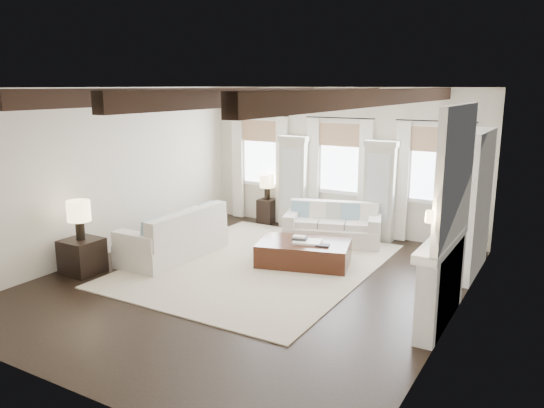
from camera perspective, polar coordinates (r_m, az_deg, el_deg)
The scene contains 16 objects.
ground at distance 9.05m, azimuth -2.32°, elevation -8.31°, with size 7.50×7.50×0.00m, color black.
room_shell at distance 8.97m, azimuth 4.71°, elevation 3.97°, with size 6.54×7.54×3.22m.
area_rug at distance 9.82m, azimuth -1.52°, elevation -6.53°, with size 3.96×4.96×0.02m, color #BCB096.
sofa_back at distance 11.15m, azimuth 6.54°, elevation -2.48°, with size 2.14×1.44×0.84m.
sofa_left at distance 10.32m, azimuth -10.27°, elevation -3.63°, with size 1.03×2.22×0.95m.
ottoman at distance 9.81m, azimuth 3.44°, elevation -5.30°, with size 1.64×1.03×0.43m, color black.
tray at distance 9.69m, azimuth 3.82°, elevation -4.07°, with size 0.50×0.38×0.04m, color white.
book_lower at distance 9.75m, azimuth 3.02°, elevation -3.72°, with size 0.26×0.20×0.04m, color #262628.
book_upper at distance 9.73m, azimuth 2.94°, elevation -3.53°, with size 0.22×0.17×0.03m, color beige.
book_loose at distance 9.52m, azimuth 5.45°, elevation -4.45°, with size 0.24×0.18×0.03m, color #262628.
side_table_front at distance 9.91m, azimuth -19.73°, elevation -5.31°, with size 0.61×0.61×0.61m, color black.
lamp_front at distance 9.71m, azimuth -20.06°, elevation -0.94°, with size 0.40×0.40×0.69m.
side_table_back at distance 12.72m, azimuth -0.53°, elevation -0.75°, with size 0.38×0.38×0.58m, color black.
lamp_back at distance 12.57m, azimuth -0.53°, elevation 2.32°, with size 0.35×0.35×0.60m.
candlestick_near at distance 7.65m, azimuth 15.61°, elevation -10.19°, with size 0.16×0.16×0.78m.
candlestick_far at distance 7.99m, azimuth 16.34°, elevation -9.03°, with size 0.17×0.17×0.85m.
Camera 1 is at (4.57, -7.11, 3.24)m, focal length 35.00 mm.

